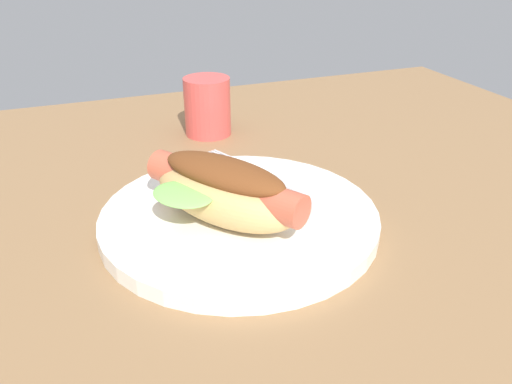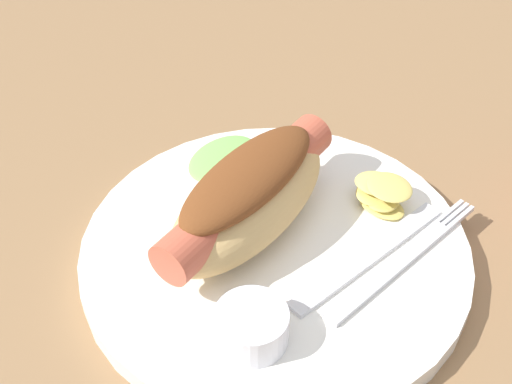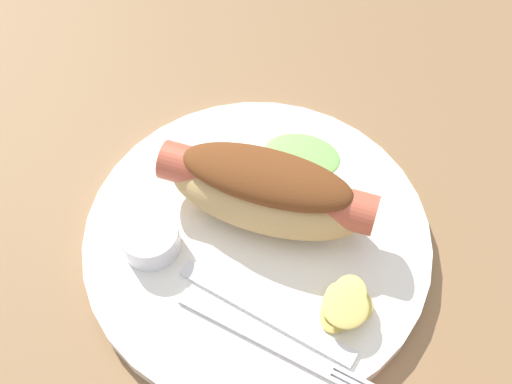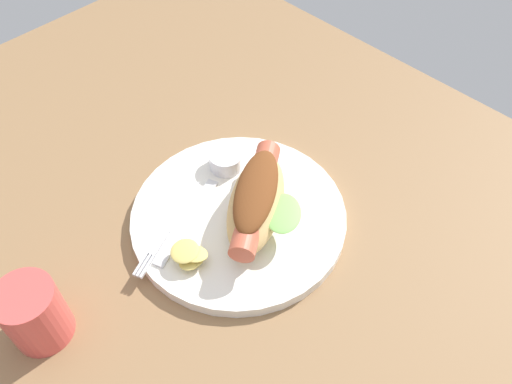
% 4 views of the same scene
% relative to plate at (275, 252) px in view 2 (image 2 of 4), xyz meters
% --- Properties ---
extents(ground_plane, '(1.20, 0.90, 0.02)m').
position_rel_plate_xyz_m(ground_plane, '(-0.03, 0.02, -0.02)').
color(ground_plane, olive).
extents(plate, '(0.27, 0.27, 0.02)m').
position_rel_plate_xyz_m(plate, '(0.00, 0.00, 0.00)').
color(plate, white).
rests_on(plate, ground_plane).
extents(hot_dog, '(0.14, 0.16, 0.06)m').
position_rel_plate_xyz_m(hot_dog, '(-0.02, -0.01, 0.04)').
color(hot_dog, tan).
rests_on(hot_dog, plate).
extents(sauce_ramekin, '(0.05, 0.05, 0.02)m').
position_rel_plate_xyz_m(sauce_ramekin, '(0.07, -0.04, 0.02)').
color(sauce_ramekin, white).
rests_on(sauce_ramekin, plate).
extents(fork, '(0.07, 0.15, 0.00)m').
position_rel_plate_xyz_m(fork, '(0.05, 0.07, 0.01)').
color(fork, silver).
rests_on(fork, plate).
extents(knife, '(0.06, 0.14, 0.00)m').
position_rel_plate_xyz_m(knife, '(0.04, 0.05, 0.01)').
color(knife, silver).
rests_on(knife, plate).
extents(chips_pile, '(0.05, 0.04, 0.02)m').
position_rel_plate_xyz_m(chips_pile, '(-0.01, 0.09, 0.02)').
color(chips_pile, '#DDC764').
rests_on(chips_pile, plate).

